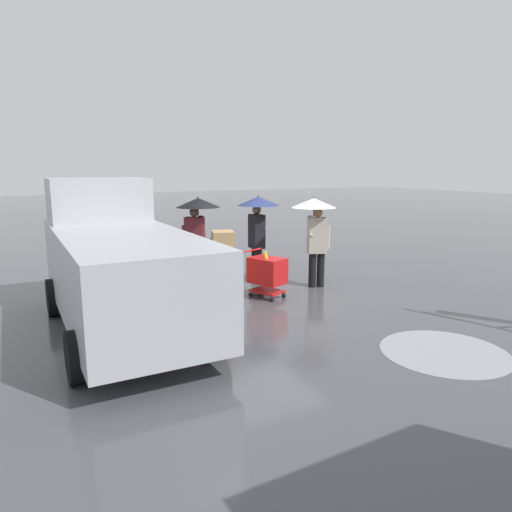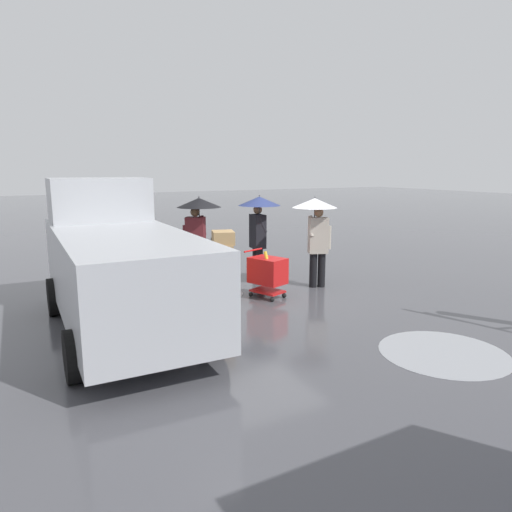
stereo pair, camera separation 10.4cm
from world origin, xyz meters
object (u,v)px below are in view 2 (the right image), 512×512
pedestrian_black_side (259,218)px  pedestrian_white_side (316,221)px  cargo_van_parked_right (118,263)px  pedestrian_pink_side (198,220)px  hand_dolly_boxes (223,262)px  shopping_cart_vendor (268,272)px

pedestrian_black_side → pedestrian_white_side: (-0.87, 1.22, 0.00)m
cargo_van_parked_right → pedestrian_pink_side: bearing=-136.5°
cargo_van_parked_right → pedestrian_black_side: 4.34m
cargo_van_parked_right → hand_dolly_boxes: bearing=-160.9°
cargo_van_parked_right → pedestrian_pink_side: cargo_van_parked_right is taller
pedestrian_pink_side → pedestrian_white_side: size_ratio=1.00×
cargo_van_parked_right → pedestrian_black_side: bearing=-152.5°
shopping_cart_vendor → pedestrian_black_side: (-0.57, -1.47, 1.02)m
pedestrian_pink_side → pedestrian_black_side: (-1.53, 0.18, 0.00)m
cargo_van_parked_right → shopping_cart_vendor: (-3.26, -0.52, -0.61)m
cargo_van_parked_right → hand_dolly_boxes: 2.51m
shopping_cart_vendor → hand_dolly_boxes: bearing=-17.6°
cargo_van_parked_right → pedestrian_pink_side: (-2.30, -2.18, 0.41)m
cargo_van_parked_right → pedestrian_white_side: cargo_van_parked_right is taller
cargo_van_parked_right → shopping_cart_vendor: size_ratio=5.13×
pedestrian_black_side → cargo_van_parked_right: bearing=27.5°
hand_dolly_boxes → cargo_van_parked_right: bearing=19.1°
cargo_van_parked_right → pedestrian_white_side: size_ratio=2.49×
pedestrian_black_side → pedestrian_pink_side: bearing=-6.9°
cargo_van_parked_right → pedestrian_white_side: (-4.70, -0.78, 0.41)m
shopping_cart_vendor → hand_dolly_boxes: size_ratio=0.70×
cargo_van_parked_right → pedestrian_black_side: (-3.83, -2.00, 0.41)m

